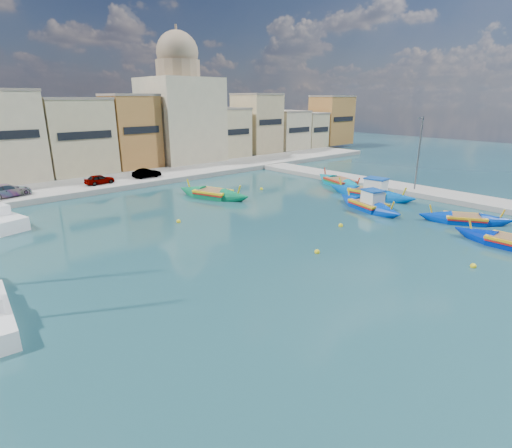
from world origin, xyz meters
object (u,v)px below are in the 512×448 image
luzzu_blue_cabin (369,206)px  luzzu_cyan_mid (340,183)px  church_block (180,107)px  luzzu_cyan_south (465,220)px  luzzu_turquoise_cabin (370,193)px  quay_street_lamp (419,153)px  luzzu_green (213,195)px

luzzu_blue_cabin → luzzu_cyan_mid: luzzu_blue_cabin is taller
church_block → luzzu_cyan_south: bearing=-89.0°
luzzu_blue_cabin → luzzu_cyan_south: size_ratio=1.17×
luzzu_turquoise_cabin → luzzu_cyan_mid: bearing=68.0°
quay_street_lamp → luzzu_blue_cabin: 9.88m
church_block → quay_street_lamp: (7.44, -34.00, -4.07)m
luzzu_turquoise_cabin → luzzu_cyan_mid: luzzu_turquoise_cabin is taller
luzzu_green → luzzu_cyan_south: 23.25m
church_block → luzzu_blue_cabin: bearing=-92.7°
luzzu_cyan_mid → luzzu_cyan_south: size_ratio=1.33×
quay_street_lamp → luzzu_cyan_mid: bearing=108.7°
church_block → luzzu_cyan_south: 42.69m
luzzu_blue_cabin → luzzu_green: bearing=121.0°
quay_street_lamp → luzzu_cyan_mid: quay_street_lamp is taller
luzzu_blue_cabin → luzzu_cyan_south: 7.94m
church_block → luzzu_green: 24.50m
church_block → luzzu_turquoise_cabin: 32.84m
quay_street_lamp → luzzu_cyan_mid: 9.09m
church_block → luzzu_cyan_mid: bearing=-79.6°
quay_street_lamp → luzzu_blue_cabin: quay_street_lamp is taller
quay_street_lamp → luzzu_turquoise_cabin: quay_street_lamp is taller
church_block → luzzu_turquoise_cabin: church_block is taller
church_block → luzzu_green: church_block is taller
church_block → luzzu_cyan_mid: (4.84, -26.28, -8.11)m
luzzu_turquoise_cabin → luzzu_green: 16.22m
church_block → luzzu_turquoise_cabin: bearing=-85.2°
luzzu_blue_cabin → luzzu_cyan_south: luzzu_blue_cabin is taller
quay_street_lamp → luzzu_turquoise_cabin: (-4.80, 2.26, -3.95)m
luzzu_cyan_mid → luzzu_green: bearing=160.0°
luzzu_turquoise_cabin → quay_street_lamp: bearing=-25.2°
luzzu_turquoise_cabin → luzzu_cyan_south: bearing=-100.7°
church_block → luzzu_cyan_south: size_ratio=2.62×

